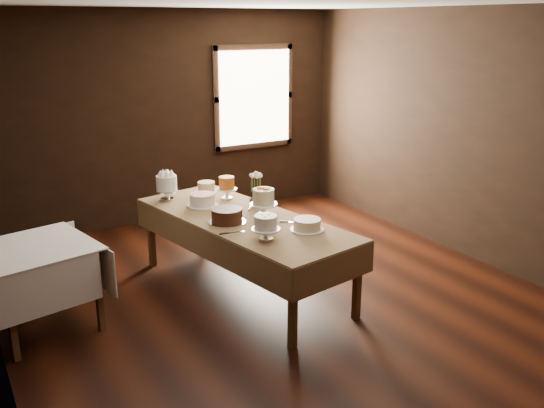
{
  "coord_description": "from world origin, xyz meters",
  "views": [
    {
      "loc": [
        -2.74,
        -4.52,
        2.64
      ],
      "look_at": [
        0.0,
        0.2,
        0.95
      ],
      "focal_mm": 39.23,
      "sensor_mm": 36.0,
      "label": 1
    }
  ],
  "objects_px": {
    "cake_speckled": "(206,187)",
    "cake_server_d": "(251,206)",
    "cake_chocolate": "(227,216)",
    "cake_cream": "(307,225)",
    "cake_server_e": "(236,232)",
    "display_table": "(244,223)",
    "flower_vase": "(256,199)",
    "cake_lattice": "(203,201)",
    "cake_flowers": "(264,203)",
    "side_table": "(35,256)",
    "cake_swirl": "(266,229)",
    "cake_server_b": "(296,222)",
    "cake_meringue": "(167,188)",
    "cake_caramel": "(227,189)",
    "cake_server_a": "(272,223)"
  },
  "relations": [
    {
      "from": "cake_speckled",
      "to": "cake_server_d",
      "type": "height_order",
      "value": "cake_speckled"
    },
    {
      "from": "cake_chocolate",
      "to": "cake_cream",
      "type": "bearing_deg",
      "value": -46.3
    },
    {
      "from": "cake_chocolate",
      "to": "cake_server_e",
      "type": "xyz_separation_m",
      "value": [
        -0.05,
        -0.3,
        -0.06
      ]
    },
    {
      "from": "display_table",
      "to": "flower_vase",
      "type": "xyz_separation_m",
      "value": [
        0.3,
        0.28,
        0.13
      ]
    },
    {
      "from": "cake_cream",
      "to": "cake_lattice",
      "type": "bearing_deg",
      "value": 114.15
    },
    {
      "from": "cake_flowers",
      "to": "cake_server_d",
      "type": "xyz_separation_m",
      "value": [
        0.04,
        0.34,
        -0.12
      ]
    },
    {
      "from": "side_table",
      "to": "cake_lattice",
      "type": "height_order",
      "value": "cake_lattice"
    },
    {
      "from": "side_table",
      "to": "cake_swirl",
      "type": "bearing_deg",
      "value": -24.82
    },
    {
      "from": "side_table",
      "to": "cake_swirl",
      "type": "height_order",
      "value": "cake_swirl"
    },
    {
      "from": "cake_speckled",
      "to": "cake_server_d",
      "type": "distance_m",
      "value": 0.75
    },
    {
      "from": "cake_server_b",
      "to": "cake_server_e",
      "type": "xyz_separation_m",
      "value": [
        -0.63,
        0.04,
        0.0
      ]
    },
    {
      "from": "cake_server_d",
      "to": "flower_vase",
      "type": "height_order",
      "value": "flower_vase"
    },
    {
      "from": "cake_lattice",
      "to": "cake_server_d",
      "type": "xyz_separation_m",
      "value": [
        0.44,
        -0.26,
        -0.05
      ]
    },
    {
      "from": "display_table",
      "to": "cake_meringue",
      "type": "distance_m",
      "value": 1.07
    },
    {
      "from": "cake_meringue",
      "to": "cake_server_b",
      "type": "relative_size",
      "value": 1.29
    },
    {
      "from": "side_table",
      "to": "cake_lattice",
      "type": "xyz_separation_m",
      "value": [
        1.74,
        0.37,
        0.14
      ]
    },
    {
      "from": "cake_flowers",
      "to": "flower_vase",
      "type": "bearing_deg",
      "value": 74.24
    },
    {
      "from": "cake_caramel",
      "to": "cake_server_a",
      "type": "height_order",
      "value": "cake_caramel"
    },
    {
      "from": "cake_caramel",
      "to": "cake_server_e",
      "type": "xyz_separation_m",
      "value": [
        -0.4,
        -1.02,
        -0.11
      ]
    },
    {
      "from": "cake_speckled",
      "to": "cake_flowers",
      "type": "bearing_deg",
      "value": -82.15
    },
    {
      "from": "side_table",
      "to": "cake_cream",
      "type": "distance_m",
      "value": 2.41
    },
    {
      "from": "cake_cream",
      "to": "cake_flowers",
      "type": "bearing_deg",
      "value": 102.53
    },
    {
      "from": "cake_meringue",
      "to": "cake_swirl",
      "type": "distance_m",
      "value": 1.65
    },
    {
      "from": "cake_chocolate",
      "to": "cake_server_d",
      "type": "bearing_deg",
      "value": 38.19
    },
    {
      "from": "cake_lattice",
      "to": "flower_vase",
      "type": "bearing_deg",
      "value": -29.09
    },
    {
      "from": "cake_flowers",
      "to": "cake_swirl",
      "type": "distance_m",
      "value": 0.7
    },
    {
      "from": "display_table",
      "to": "cake_swirl",
      "type": "bearing_deg",
      "value": -100.13
    },
    {
      "from": "cake_server_a",
      "to": "cake_server_d",
      "type": "relative_size",
      "value": 1.0
    },
    {
      "from": "display_table",
      "to": "cake_swirl",
      "type": "height_order",
      "value": "cake_swirl"
    },
    {
      "from": "flower_vase",
      "to": "cake_cream",
      "type": "bearing_deg",
      "value": -87.45
    },
    {
      "from": "cake_lattice",
      "to": "cake_caramel",
      "type": "bearing_deg",
      "value": 18.12
    },
    {
      "from": "cake_server_e",
      "to": "flower_vase",
      "type": "height_order",
      "value": "flower_vase"
    },
    {
      "from": "cake_chocolate",
      "to": "cake_server_b",
      "type": "distance_m",
      "value": 0.67
    },
    {
      "from": "display_table",
      "to": "cake_meringue",
      "type": "bearing_deg",
      "value": 114.24
    },
    {
      "from": "cake_meringue",
      "to": "cake_cream",
      "type": "bearing_deg",
      "value": -64.1
    },
    {
      "from": "cake_server_a",
      "to": "cake_cream",
      "type": "bearing_deg",
      "value": -90.38
    },
    {
      "from": "side_table",
      "to": "cake_speckled",
      "type": "bearing_deg",
      "value": 23.0
    },
    {
      "from": "display_table",
      "to": "cake_caramel",
      "type": "relative_size",
      "value": 10.2
    },
    {
      "from": "display_table",
      "to": "cake_chocolate",
      "type": "bearing_deg",
      "value": -164.51
    },
    {
      "from": "cake_cream",
      "to": "cake_server_d",
      "type": "height_order",
      "value": "cake_cream"
    },
    {
      "from": "cake_lattice",
      "to": "cake_server_a",
      "type": "height_order",
      "value": "cake_lattice"
    },
    {
      "from": "cake_speckled",
      "to": "cake_server_e",
      "type": "bearing_deg",
      "value": -102.94
    },
    {
      "from": "cake_speckled",
      "to": "cake_server_d",
      "type": "bearing_deg",
      "value": -75.44
    },
    {
      "from": "cake_server_e",
      "to": "cake_swirl",
      "type": "bearing_deg",
      "value": -56.9
    },
    {
      "from": "cake_meringue",
      "to": "cake_speckled",
      "type": "relative_size",
      "value": 1.13
    },
    {
      "from": "side_table",
      "to": "cake_meringue",
      "type": "bearing_deg",
      "value": 27.45
    },
    {
      "from": "cake_swirl",
      "to": "cake_speckled",
      "type": "bearing_deg",
      "value": 83.97
    },
    {
      "from": "cake_lattice",
      "to": "cake_swirl",
      "type": "xyz_separation_m",
      "value": [
        0.08,
        -1.21,
        0.05
      ]
    },
    {
      "from": "cake_speckled",
      "to": "cake_meringue",
      "type": "bearing_deg",
      "value": -172.27
    },
    {
      "from": "cake_swirl",
      "to": "cake_server_d",
      "type": "distance_m",
      "value": 1.03
    }
  ]
}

